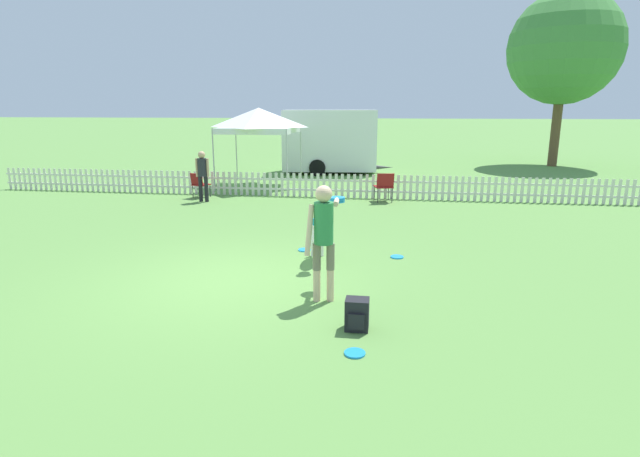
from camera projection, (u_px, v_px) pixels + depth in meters
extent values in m
plane|color=#5B8C42|center=(229.00, 281.00, 8.25)|extent=(240.00, 240.00, 0.00)
cylinder|color=beige|center=(317.00, 285.00, 7.34)|extent=(0.11, 0.11, 0.48)
cylinder|color=#7A705B|center=(317.00, 257.00, 7.23)|extent=(0.12, 0.12, 0.40)
cylinder|color=beige|center=(330.00, 285.00, 7.35)|extent=(0.11, 0.11, 0.48)
cylinder|color=#7A705B|center=(330.00, 257.00, 7.24)|extent=(0.12, 0.12, 0.40)
cylinder|color=#2D8447|center=(324.00, 223.00, 7.12)|extent=(0.33, 0.33, 0.60)
sphere|color=beige|center=(324.00, 194.00, 7.02)|extent=(0.24, 0.24, 0.24)
cylinder|color=beige|center=(309.00, 230.00, 7.07)|extent=(0.15, 0.22, 0.73)
cylinder|color=beige|center=(336.00, 202.00, 7.42)|extent=(0.14, 0.74, 0.14)
cylinder|color=#1E8CD8|center=(337.00, 201.00, 7.79)|extent=(0.25, 0.25, 0.02)
cylinder|color=#1E8CD8|center=(337.00, 200.00, 7.78)|extent=(0.25, 0.25, 0.02)
cylinder|color=#1E8CD8|center=(337.00, 198.00, 7.78)|extent=(0.25, 0.25, 0.02)
ellipsoid|color=beige|center=(318.00, 231.00, 9.16)|extent=(0.41, 0.80, 0.57)
ellipsoid|color=white|center=(318.00, 233.00, 9.17)|extent=(0.22, 0.42, 0.28)
sphere|color=beige|center=(319.00, 223.00, 8.70)|extent=(0.19, 0.19, 0.19)
cone|color=beige|center=(319.00, 222.00, 8.61)|extent=(0.13, 0.18, 0.16)
cylinder|color=#1E8CD8|center=(319.00, 222.00, 8.61)|extent=(0.27, 0.19, 0.23)
cone|color=beige|center=(322.00, 219.00, 8.71)|extent=(0.06, 0.06, 0.09)
cone|color=beige|center=(316.00, 219.00, 8.70)|extent=(0.06, 0.06, 0.09)
cylinder|color=white|center=(322.00, 246.00, 9.57)|extent=(0.06, 0.06, 0.41)
cylinder|color=white|center=(312.00, 246.00, 9.56)|extent=(0.06, 0.06, 0.41)
cylinder|color=white|center=(323.00, 233.00, 8.94)|extent=(0.09, 0.19, 0.32)
cylinder|color=white|center=(314.00, 233.00, 8.94)|extent=(0.09, 0.19, 0.32)
cone|color=beige|center=(317.00, 232.00, 9.64)|extent=(0.12, 0.35, 0.24)
cylinder|color=#1E8CD8|center=(355.00, 353.00, 5.79)|extent=(0.25, 0.25, 0.02)
cylinder|color=#1E8CD8|center=(397.00, 257.00, 9.51)|extent=(0.25, 0.25, 0.02)
cylinder|color=#1E8CD8|center=(304.00, 250.00, 9.98)|extent=(0.25, 0.25, 0.02)
cube|color=black|center=(357.00, 314.00, 6.40)|extent=(0.30, 0.25, 0.41)
cube|color=black|center=(356.00, 322.00, 6.28)|extent=(0.21, 0.04, 0.21)
cube|color=silver|center=(309.00, 190.00, 15.88)|extent=(21.30, 0.04, 0.06)
cube|color=silver|center=(309.00, 180.00, 15.80)|extent=(21.30, 0.04, 0.06)
cube|color=silver|center=(10.00, 178.00, 17.32)|extent=(0.09, 0.02, 0.75)
cube|color=silver|center=(15.00, 179.00, 17.29)|extent=(0.09, 0.02, 0.75)
cube|color=silver|center=(20.00, 179.00, 17.27)|extent=(0.09, 0.02, 0.75)
cube|color=silver|center=(25.00, 179.00, 17.24)|extent=(0.09, 0.02, 0.75)
cube|color=silver|center=(30.00, 179.00, 17.21)|extent=(0.09, 0.02, 0.75)
cube|color=silver|center=(35.00, 179.00, 17.19)|extent=(0.09, 0.02, 0.75)
cube|color=silver|center=(40.00, 179.00, 17.16)|extent=(0.09, 0.02, 0.75)
cube|color=silver|center=(45.00, 179.00, 17.13)|extent=(0.09, 0.02, 0.75)
cube|color=silver|center=(50.00, 179.00, 17.10)|extent=(0.09, 0.02, 0.75)
cube|color=silver|center=(56.00, 179.00, 17.08)|extent=(0.09, 0.02, 0.75)
cube|color=silver|center=(61.00, 180.00, 17.05)|extent=(0.09, 0.02, 0.75)
cube|color=silver|center=(66.00, 180.00, 17.02)|extent=(0.09, 0.02, 0.75)
cube|color=silver|center=(71.00, 180.00, 17.00)|extent=(0.09, 0.02, 0.75)
cube|color=silver|center=(76.00, 180.00, 16.97)|extent=(0.09, 0.02, 0.75)
cube|color=silver|center=(82.00, 180.00, 16.94)|extent=(0.09, 0.02, 0.75)
cube|color=silver|center=(87.00, 180.00, 16.91)|extent=(0.09, 0.02, 0.75)
cube|color=silver|center=(92.00, 180.00, 16.89)|extent=(0.09, 0.02, 0.75)
cube|color=silver|center=(97.00, 180.00, 16.86)|extent=(0.09, 0.02, 0.75)
cube|color=silver|center=(103.00, 181.00, 16.83)|extent=(0.09, 0.02, 0.75)
cube|color=silver|center=(108.00, 181.00, 16.81)|extent=(0.09, 0.02, 0.75)
cube|color=silver|center=(113.00, 181.00, 16.78)|extent=(0.09, 0.02, 0.75)
cube|color=silver|center=(119.00, 181.00, 16.75)|extent=(0.09, 0.02, 0.75)
cube|color=silver|center=(124.00, 181.00, 16.72)|extent=(0.09, 0.02, 0.75)
cube|color=silver|center=(130.00, 181.00, 16.70)|extent=(0.09, 0.02, 0.75)
cube|color=silver|center=(135.00, 181.00, 16.67)|extent=(0.09, 0.02, 0.75)
cube|color=silver|center=(140.00, 181.00, 16.64)|extent=(0.09, 0.02, 0.75)
cube|color=silver|center=(146.00, 182.00, 16.62)|extent=(0.09, 0.02, 0.75)
cube|color=silver|center=(151.00, 182.00, 16.59)|extent=(0.09, 0.02, 0.75)
cube|color=silver|center=(157.00, 182.00, 16.56)|extent=(0.09, 0.02, 0.75)
cube|color=silver|center=(162.00, 182.00, 16.53)|extent=(0.09, 0.02, 0.75)
cube|color=silver|center=(168.00, 182.00, 16.51)|extent=(0.09, 0.02, 0.75)
cube|color=silver|center=(173.00, 182.00, 16.48)|extent=(0.09, 0.02, 0.75)
cube|color=silver|center=(179.00, 182.00, 16.45)|extent=(0.09, 0.02, 0.75)
cube|color=silver|center=(184.00, 182.00, 16.43)|extent=(0.09, 0.02, 0.75)
cube|color=silver|center=(190.00, 182.00, 16.40)|extent=(0.09, 0.02, 0.75)
cube|color=silver|center=(196.00, 183.00, 16.37)|extent=(0.09, 0.02, 0.75)
cube|color=silver|center=(201.00, 183.00, 16.34)|extent=(0.09, 0.02, 0.75)
cube|color=silver|center=(207.00, 183.00, 16.32)|extent=(0.09, 0.02, 0.75)
cube|color=silver|center=(213.00, 183.00, 16.29)|extent=(0.09, 0.02, 0.75)
cube|color=silver|center=(218.00, 183.00, 16.26)|extent=(0.09, 0.02, 0.75)
cube|color=silver|center=(224.00, 183.00, 16.24)|extent=(0.09, 0.02, 0.75)
cube|color=silver|center=(230.00, 183.00, 16.21)|extent=(0.09, 0.02, 0.75)
cube|color=silver|center=(235.00, 184.00, 16.18)|extent=(0.09, 0.02, 0.75)
cube|color=silver|center=(241.00, 184.00, 16.15)|extent=(0.09, 0.02, 0.75)
cube|color=silver|center=(247.00, 184.00, 16.13)|extent=(0.09, 0.02, 0.75)
cube|color=silver|center=(253.00, 184.00, 16.10)|extent=(0.09, 0.02, 0.75)
cube|color=silver|center=(259.00, 184.00, 16.07)|extent=(0.09, 0.02, 0.75)
cube|color=silver|center=(264.00, 184.00, 16.05)|extent=(0.09, 0.02, 0.75)
cube|color=silver|center=(270.00, 184.00, 16.02)|extent=(0.09, 0.02, 0.75)
cube|color=silver|center=(276.00, 184.00, 15.99)|extent=(0.09, 0.02, 0.75)
cube|color=silver|center=(282.00, 185.00, 15.97)|extent=(0.09, 0.02, 0.75)
cube|color=silver|center=(288.00, 185.00, 15.94)|extent=(0.09, 0.02, 0.75)
cube|color=silver|center=(294.00, 185.00, 15.91)|extent=(0.09, 0.02, 0.75)
cube|color=silver|center=(300.00, 185.00, 15.88)|extent=(0.09, 0.02, 0.75)
cube|color=silver|center=(306.00, 185.00, 15.86)|extent=(0.09, 0.02, 0.75)
cube|color=silver|center=(312.00, 185.00, 15.83)|extent=(0.09, 0.02, 0.75)
cube|color=silver|center=(318.00, 185.00, 15.80)|extent=(0.09, 0.02, 0.75)
cube|color=silver|center=(324.00, 185.00, 15.78)|extent=(0.09, 0.02, 0.75)
cube|color=silver|center=(330.00, 186.00, 15.75)|extent=(0.09, 0.02, 0.75)
cube|color=silver|center=(336.00, 186.00, 15.72)|extent=(0.09, 0.02, 0.75)
cube|color=silver|center=(342.00, 186.00, 15.69)|extent=(0.09, 0.02, 0.75)
cube|color=silver|center=(348.00, 186.00, 15.67)|extent=(0.09, 0.02, 0.75)
cube|color=silver|center=(355.00, 186.00, 15.64)|extent=(0.09, 0.02, 0.75)
cube|color=silver|center=(361.00, 186.00, 15.61)|extent=(0.09, 0.02, 0.75)
cube|color=silver|center=(367.00, 186.00, 15.59)|extent=(0.09, 0.02, 0.75)
cube|color=silver|center=(373.00, 187.00, 15.56)|extent=(0.09, 0.02, 0.75)
cube|color=silver|center=(379.00, 187.00, 15.53)|extent=(0.09, 0.02, 0.75)
cube|color=silver|center=(386.00, 187.00, 15.50)|extent=(0.09, 0.02, 0.75)
cube|color=silver|center=(392.00, 187.00, 15.48)|extent=(0.09, 0.02, 0.75)
cube|color=silver|center=(398.00, 187.00, 15.45)|extent=(0.09, 0.02, 0.75)
cube|color=silver|center=(404.00, 187.00, 15.42)|extent=(0.09, 0.02, 0.75)
cube|color=silver|center=(411.00, 187.00, 15.40)|extent=(0.09, 0.02, 0.75)
cube|color=silver|center=(417.00, 188.00, 15.37)|extent=(0.09, 0.02, 0.75)
cube|color=silver|center=(424.00, 188.00, 15.34)|extent=(0.09, 0.02, 0.75)
cube|color=silver|center=(430.00, 188.00, 15.31)|extent=(0.09, 0.02, 0.75)
cube|color=silver|center=(436.00, 188.00, 15.29)|extent=(0.09, 0.02, 0.75)
cube|color=silver|center=(443.00, 188.00, 15.26)|extent=(0.09, 0.02, 0.75)
cube|color=silver|center=(449.00, 188.00, 15.23)|extent=(0.09, 0.02, 0.75)
cube|color=silver|center=(456.00, 188.00, 15.21)|extent=(0.09, 0.02, 0.75)
cube|color=silver|center=(462.00, 189.00, 15.18)|extent=(0.09, 0.02, 0.75)
cube|color=silver|center=(469.00, 189.00, 15.15)|extent=(0.09, 0.02, 0.75)
cube|color=silver|center=(475.00, 189.00, 15.12)|extent=(0.09, 0.02, 0.75)
cube|color=silver|center=(482.00, 189.00, 15.10)|extent=(0.09, 0.02, 0.75)
cube|color=silver|center=(489.00, 189.00, 15.07)|extent=(0.09, 0.02, 0.75)
cube|color=silver|center=(495.00, 189.00, 15.04)|extent=(0.09, 0.02, 0.75)
cube|color=silver|center=(502.00, 189.00, 15.02)|extent=(0.09, 0.02, 0.75)
cube|color=silver|center=(509.00, 190.00, 14.99)|extent=(0.09, 0.02, 0.75)
cube|color=silver|center=(515.00, 190.00, 14.96)|extent=(0.09, 0.02, 0.75)
cube|color=silver|center=(522.00, 190.00, 14.93)|extent=(0.09, 0.02, 0.75)
cube|color=silver|center=(529.00, 190.00, 14.91)|extent=(0.09, 0.02, 0.75)
cube|color=silver|center=(536.00, 190.00, 14.88)|extent=(0.09, 0.02, 0.75)
cube|color=silver|center=(543.00, 190.00, 14.85)|extent=(0.09, 0.02, 0.75)
cube|color=silver|center=(549.00, 191.00, 14.83)|extent=(0.09, 0.02, 0.75)
cube|color=silver|center=(556.00, 191.00, 14.80)|extent=(0.09, 0.02, 0.75)
cube|color=silver|center=(563.00, 191.00, 14.77)|extent=(0.09, 0.02, 0.75)
cube|color=silver|center=(570.00, 191.00, 14.74)|extent=(0.09, 0.02, 0.75)
cube|color=silver|center=(577.00, 191.00, 14.72)|extent=(0.09, 0.02, 0.75)
cube|color=silver|center=(584.00, 191.00, 14.69)|extent=(0.09, 0.02, 0.75)
cube|color=silver|center=(591.00, 191.00, 14.66)|extent=(0.09, 0.02, 0.75)
cube|color=silver|center=(598.00, 192.00, 14.64)|extent=(0.09, 0.02, 0.75)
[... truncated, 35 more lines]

